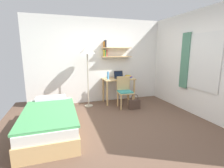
% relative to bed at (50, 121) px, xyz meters
% --- Properties ---
extents(ground_plane, '(5.28, 5.28, 0.00)m').
position_rel_bed_xyz_m(ground_plane, '(1.48, -0.23, -0.24)').
color(ground_plane, brown).
extents(wall_back, '(4.40, 0.27, 2.60)m').
position_rel_bed_xyz_m(wall_back, '(1.49, 1.79, 1.07)').
color(wall_back, white).
rests_on(wall_back, ground_plane).
extents(wall_right, '(0.10, 4.40, 2.60)m').
position_rel_bed_xyz_m(wall_right, '(3.50, -0.22, 1.06)').
color(wall_right, white).
rests_on(wall_right, ground_plane).
extents(bed, '(0.98, 1.93, 0.54)m').
position_rel_bed_xyz_m(bed, '(0.00, 0.00, 0.00)').
color(bed, tan).
rests_on(bed, ground_plane).
extents(desk, '(0.97, 0.56, 0.77)m').
position_rel_bed_xyz_m(desk, '(1.98, 1.47, 0.38)').
color(desk, tan).
rests_on(desk, ground_plane).
extents(desk_chair, '(0.43, 0.41, 0.89)m').
position_rel_bed_xyz_m(desk_chair, '(1.99, 0.97, 0.26)').
color(desk_chair, tan).
rests_on(desk_chair, ground_plane).
extents(standing_lamp, '(0.44, 0.44, 1.76)m').
position_rel_bed_xyz_m(standing_lamp, '(1.00, 1.35, 1.33)').
color(standing_lamp, '#B2A893').
rests_on(standing_lamp, ground_plane).
extents(laptop, '(0.30, 0.23, 0.23)m').
position_rel_bed_xyz_m(laptop, '(2.00, 1.49, 0.59)').
color(laptop, black).
rests_on(laptop, desk).
extents(water_bottle, '(0.06, 0.06, 0.23)m').
position_rel_bed_xyz_m(water_bottle, '(1.62, 1.40, 0.65)').
color(water_bottle, '#4C99DB').
rests_on(water_bottle, desk).
extents(book_stack, '(0.19, 0.24, 0.09)m').
position_rel_bed_xyz_m(book_stack, '(2.32, 1.48, 0.57)').
color(book_stack, '#3384C6').
rests_on(book_stack, desk).
extents(handbag, '(0.33, 0.11, 0.43)m').
position_rel_bed_xyz_m(handbag, '(2.18, 0.71, -0.09)').
color(handbag, '#4C382D').
rests_on(handbag, ground_plane).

